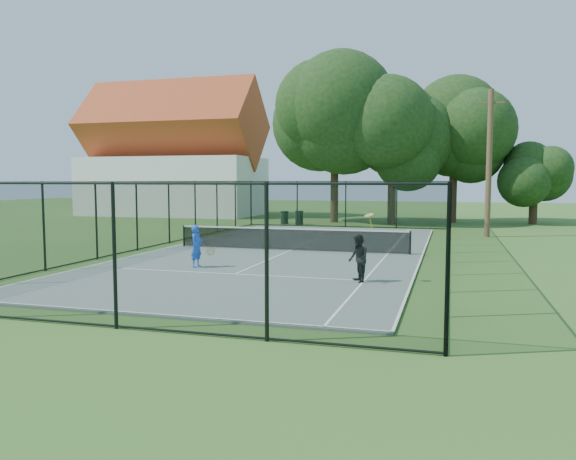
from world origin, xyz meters
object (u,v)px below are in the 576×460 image
(tennis_net, at_px, (290,238))
(trash_bin_left, at_px, (284,218))
(player_blue, at_px, (197,246))
(trash_bin_right, at_px, (299,218))
(utility_pole, at_px, (489,163))
(player_black, at_px, (358,258))

(tennis_net, height_order, trash_bin_left, tennis_net)
(trash_bin_left, height_order, player_blue, player_blue)
(trash_bin_right, relative_size, utility_pole, 0.12)
(utility_pole, relative_size, player_blue, 5.39)
(tennis_net, xyz_separation_m, trash_bin_right, (-3.45, 14.26, -0.09))
(tennis_net, xyz_separation_m, trash_bin_left, (-4.59, 14.52, -0.12))
(trash_bin_left, bearing_deg, player_black, -68.03)
(tennis_net, relative_size, player_blue, 6.94)
(tennis_net, bearing_deg, utility_pole, 46.86)
(trash_bin_left, distance_m, player_black, 22.87)
(utility_pole, distance_m, player_black, 16.62)
(tennis_net, distance_m, trash_bin_left, 15.23)
(tennis_net, distance_m, player_blue, 5.70)
(trash_bin_right, bearing_deg, player_blue, -85.20)
(trash_bin_left, height_order, utility_pole, utility_pole)
(tennis_net, relative_size, trash_bin_right, 10.54)
(player_black, bearing_deg, player_blue, 167.42)
(utility_pole, distance_m, player_blue, 17.95)
(player_blue, relative_size, player_black, 0.72)
(player_black, bearing_deg, utility_pole, 74.12)
(trash_bin_left, xyz_separation_m, utility_pole, (13.02, -5.52, 3.52))
(trash_bin_right, height_order, player_blue, player_blue)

